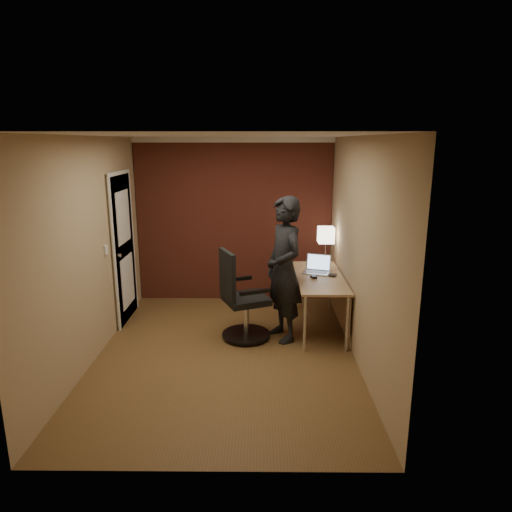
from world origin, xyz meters
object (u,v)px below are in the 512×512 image
person (284,270)px  wallet (333,275)px  desk (325,285)px  office_chair (241,301)px  desk_lamp (326,235)px  mouse (314,277)px  laptop (317,267)px

person → wallet: bearing=92.8°
desk → wallet: (0.10, 0.01, 0.14)m
wallet → person: person is taller
desk → office_chair: (-1.09, -0.34, -0.10)m
desk_lamp → mouse: bearing=-109.1°
laptop → mouse: bearing=-106.0°
mouse → wallet: size_ratio=0.91×
mouse → office_chair: bearing=-179.2°
wallet → person: bearing=-154.0°
mouse → office_chair: 1.00m
laptop → desk_lamp: bearing=68.9°
laptop → person: size_ratio=0.22×
office_chair → desk: bearing=17.2°
desk_lamp → wallet: size_ratio=4.86×
laptop → wallet: size_ratio=3.60×
desk → person: bearing=-150.8°
person → office_chair: bearing=-110.2°
desk → desk_lamp: desk_lamp is taller
laptop → wallet: 0.26m
desk → laptop: laptop is taller
laptop → office_chair: (-1.01, -0.53, -0.29)m
mouse → person: size_ratio=0.06×
desk → mouse: bearing=-151.4°
mouse → desk: bearing=14.3°
desk_lamp → wallet: (0.02, -0.60, -0.41)m
office_chair → person: (0.54, 0.03, 0.40)m
wallet → mouse: bearing=-159.6°
mouse → office_chair: office_chair is taller
laptop → mouse: (-0.08, -0.28, -0.05)m
desk → wallet: 0.17m
desk_lamp → laptop: desk_lamp is taller
wallet → office_chair: size_ratio=0.10×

